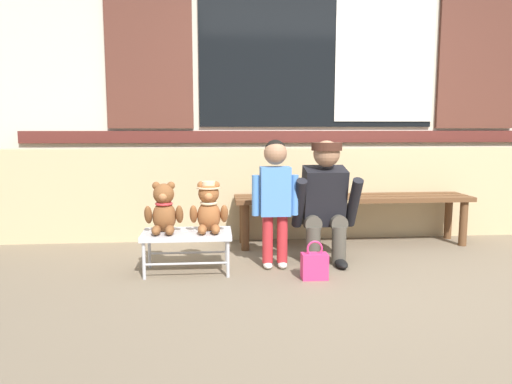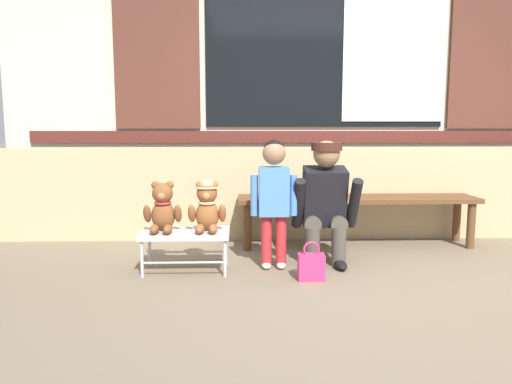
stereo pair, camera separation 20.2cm
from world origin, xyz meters
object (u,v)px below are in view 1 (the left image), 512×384
object	(u,v)px
small_display_bench	(187,236)
handbag_on_ground	(314,265)
teddy_bear_with_hat	(209,208)
wooden_bench_long	(352,203)
adult_crouching	(326,201)
child_standing	(275,190)
teddy_bear_plain	(164,210)

from	to	relation	value
small_display_bench	handbag_on_ground	world-z (taller)	small_display_bench
teddy_bear_with_hat	wooden_bench_long	bearing A→B (deg)	29.95
adult_crouching	handbag_on_ground	world-z (taller)	adult_crouching
child_standing	handbag_on_ground	xyz separation A→B (m)	(0.24, -0.30, -0.50)
adult_crouching	handbag_on_ground	distance (m)	0.59
teddy_bear_plain	adult_crouching	bearing A→B (deg)	8.12
teddy_bear_with_hat	adult_crouching	bearing A→B (deg)	10.92
wooden_bench_long	teddy_bear_plain	world-z (taller)	teddy_bear_plain
teddy_bear_plain	adult_crouching	world-z (taller)	adult_crouching
wooden_bench_long	teddy_bear_with_hat	size ratio (longest dim) A/B	5.78
small_display_bench	child_standing	size ratio (longest dim) A/B	0.67
small_display_bench	teddy_bear_with_hat	xyz separation A→B (m)	(0.16, 0.00, 0.21)
small_display_bench	wooden_bench_long	bearing A→B (deg)	27.17
small_display_bench	adult_crouching	bearing A→B (deg)	9.41
teddy_bear_plain	teddy_bear_with_hat	world-z (taller)	same
teddy_bear_plain	handbag_on_ground	distance (m)	1.14
teddy_bear_with_hat	handbag_on_ground	bearing A→B (deg)	-18.24
wooden_bench_long	small_display_bench	xyz separation A→B (m)	(-1.43, -0.73, -0.11)
wooden_bench_long	teddy_bear_with_hat	xyz separation A→B (m)	(-1.27, -0.73, 0.10)
child_standing	teddy_bear_plain	bearing A→B (deg)	-175.88
teddy_bear_with_hat	handbag_on_ground	distance (m)	0.85
small_display_bench	teddy_bear_with_hat	bearing A→B (deg)	0.77
wooden_bench_long	teddy_bear_plain	size ratio (longest dim) A/B	5.78
adult_crouching	handbag_on_ground	xyz separation A→B (m)	(-0.17, -0.41, -0.38)
wooden_bench_long	child_standing	distance (m)	1.06
small_display_bench	child_standing	xyz separation A→B (m)	(0.65, 0.06, 0.33)
teddy_bear_plain	handbag_on_ground	world-z (taller)	teddy_bear_plain
wooden_bench_long	adult_crouching	xyz separation A→B (m)	(-0.38, -0.56, 0.11)
teddy_bear_plain	handbag_on_ground	bearing A→B (deg)	-12.86
teddy_bear_plain	teddy_bear_with_hat	size ratio (longest dim) A/B	1.00
small_display_bench	adult_crouching	xyz separation A→B (m)	(1.06, 0.17, 0.21)
wooden_bench_long	child_standing	xyz separation A→B (m)	(-0.78, -0.67, 0.22)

